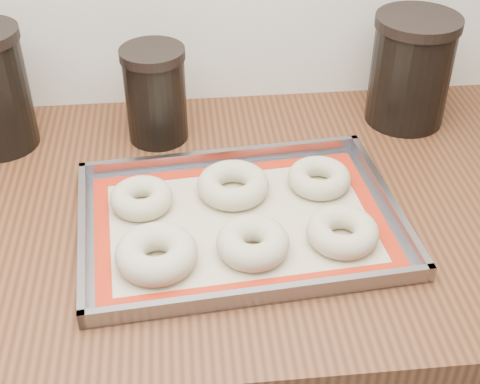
{
  "coord_description": "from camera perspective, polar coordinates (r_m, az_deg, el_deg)",
  "views": [
    {
      "loc": [
        0.01,
        0.87,
        1.53
      ],
      "look_at": [
        0.09,
        1.61,
        0.96
      ],
      "focal_mm": 50.0,
      "sensor_mm": 36.0,
      "label": 1
    }
  ],
  "objects": [
    {
      "name": "baking_mat",
      "position": [
        0.98,
        0.0,
        -2.58
      ],
      "size": [
        0.44,
        0.32,
        0.0
      ],
      "rotation": [
        0.0,
        0.0,
        0.08
      ],
      "color": "#C6B793",
      "rests_on": "baking_tray"
    },
    {
      "name": "countertop",
      "position": [
        1.04,
        -5.13,
        -1.83
      ],
      "size": [
        3.06,
        0.68,
        0.04
      ],
      "primitive_type": "cube",
      "color": "brown",
      "rests_on": "cabinet"
    },
    {
      "name": "bagel_front_mid",
      "position": [
        0.91,
        1.11,
        -4.36
      ],
      "size": [
        0.11,
        0.11,
        0.04
      ],
      "primitive_type": "torus",
      "rotation": [
        0.0,
        0.0,
        -0.06
      ],
      "color": "#BEB493",
      "rests_on": "baking_mat"
    },
    {
      "name": "baking_tray",
      "position": [
        0.98,
        0.0,
        -2.49
      ],
      "size": [
        0.49,
        0.37,
        0.03
      ],
      "rotation": [
        0.0,
        0.0,
        0.08
      ],
      "color": "gray",
      "rests_on": "countertop"
    },
    {
      "name": "canister_mid",
      "position": [
        1.14,
        -7.22,
        8.28
      ],
      "size": [
        0.11,
        0.11,
        0.17
      ],
      "color": "black",
      "rests_on": "countertop"
    },
    {
      "name": "bagel_back_left",
      "position": [
        1.01,
        -8.41,
        -0.51
      ],
      "size": [
        0.09,
        0.09,
        0.03
      ],
      "primitive_type": "torus",
      "rotation": [
        0.0,
        0.0,
        0.01
      ],
      "color": "#BEB493",
      "rests_on": "baking_mat"
    },
    {
      "name": "bagel_front_right",
      "position": [
        0.94,
        8.73,
        -3.38
      ],
      "size": [
        0.11,
        0.11,
        0.03
      ],
      "primitive_type": "torus",
      "rotation": [
        0.0,
        0.0,
        0.05
      ],
      "color": "#BEB493",
      "rests_on": "baking_mat"
    },
    {
      "name": "bagel_front_left",
      "position": [
        0.9,
        -7.14,
        -5.23
      ],
      "size": [
        0.12,
        0.12,
        0.04
      ],
      "primitive_type": "torus",
      "rotation": [
        0.0,
        0.0,
        0.11
      ],
      "color": "#BEB493",
      "rests_on": "baking_mat"
    },
    {
      "name": "canister_right",
      "position": [
        1.22,
        14.36,
        10.06
      ],
      "size": [
        0.15,
        0.15,
        0.2
      ],
      "color": "black",
      "rests_on": "countertop"
    },
    {
      "name": "bagel_back_mid",
      "position": [
        1.02,
        -0.59,
        0.61
      ],
      "size": [
        0.12,
        0.12,
        0.04
      ],
      "primitive_type": "torus",
      "rotation": [
        0.0,
        0.0,
        0.14
      ],
      "color": "#BEB493",
      "rests_on": "baking_mat"
    },
    {
      "name": "bagel_back_right",
      "position": [
        1.04,
        6.76,
        1.2
      ],
      "size": [
        0.12,
        0.12,
        0.03
      ],
      "primitive_type": "torus",
      "rotation": [
        0.0,
        0.0,
        -0.26
      ],
      "color": "#BEB493",
      "rests_on": "baking_mat"
    }
  ]
}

